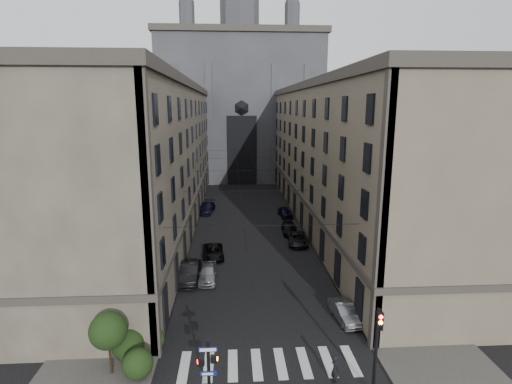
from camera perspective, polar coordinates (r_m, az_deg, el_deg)
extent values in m
cube|color=#383533|center=(55.98, -12.00, -4.46)|extent=(7.00, 80.00, 0.15)
cube|color=#383533|center=(56.79, 9.50, -4.12)|extent=(7.00, 80.00, 0.15)
cube|color=beige|center=(27.22, 1.82, -23.30)|extent=(11.00, 3.20, 0.01)
cube|color=#474237|center=(54.70, -15.53, 4.55)|extent=(13.00, 60.00, 18.00)
cube|color=#38332D|center=(54.35, -16.10, 14.42)|extent=(13.60, 60.60, 0.90)
cube|color=#38332D|center=(55.50, -15.25, -0.37)|extent=(13.40, 60.30, 0.50)
cube|color=brown|center=(55.76, 12.84, 4.82)|extent=(13.00, 60.00, 18.00)
cube|color=#38332D|center=(55.41, 13.31, 14.51)|extent=(13.60, 60.60, 0.90)
cube|color=#38332D|center=(56.55, 12.61, 0.00)|extent=(13.40, 60.30, 0.50)
cube|color=#2D2D33|center=(92.12, -2.25, 11.61)|extent=(34.00, 22.00, 30.00)
cube|color=#38332D|center=(93.28, -2.33, 21.18)|extent=(35.00, 23.00, 1.20)
cylinder|color=#2D2D33|center=(94.53, -2.37, 25.07)|extent=(8.40, 8.40, 14.00)
cone|color=#2D2D33|center=(91.89, -9.91, 24.97)|extent=(3.20, 3.20, 13.00)
cone|color=#2D2D33|center=(92.41, 5.22, 25.02)|extent=(3.20, 3.20, 13.00)
cube|color=black|center=(81.54, -2.02, 5.92)|extent=(6.00, 0.30, 14.00)
cylinder|color=black|center=(23.17, -6.76, -24.46)|extent=(0.18, 0.18, 4.00)
cube|color=orange|center=(22.63, -6.05, -22.63)|extent=(0.34, 0.24, 0.38)
cube|color=#FF0C07|center=(22.87, -7.82, -22.89)|extent=(0.34, 0.24, 0.38)
cube|color=navy|center=(22.18, -6.88, -21.44)|extent=(0.95, 0.05, 0.24)
cube|color=navy|center=(22.98, -6.79, -24.35)|extent=(0.85, 0.05, 0.27)
cylinder|color=black|center=(24.46, 16.73, -21.05)|extent=(0.20, 0.20, 5.20)
cube|color=black|center=(23.26, 17.23, -17.19)|extent=(0.34, 0.30, 1.00)
cylinder|color=#FF0C07|center=(22.98, 17.43, -16.68)|extent=(0.22, 0.05, 0.22)
cylinder|color=orange|center=(23.13, 17.38, -17.38)|extent=(0.22, 0.05, 0.22)
cylinder|color=black|center=(23.29, 17.32, -18.06)|extent=(0.22, 0.05, 0.22)
sphere|color=black|center=(26.33, -16.54, -22.45)|extent=(1.80, 1.80, 1.80)
sphere|color=black|center=(27.96, -17.83, -20.07)|extent=(2.00, 2.00, 2.00)
sphere|color=black|center=(28.65, -14.39, -19.71)|extent=(1.40, 1.40, 1.40)
cylinder|color=black|center=(26.98, -20.11, -21.03)|extent=(0.16, 0.16, 2.40)
sphere|color=black|center=(26.16, -20.37, -18.08)|extent=(2.20, 2.20, 2.20)
cylinder|color=black|center=(28.41, 0.98, -4.83)|extent=(14.00, 0.03, 0.03)
cylinder|color=black|center=(40.01, -0.37, 0.17)|extent=(14.00, 0.03, 0.03)
cylinder|color=black|center=(52.78, -1.16, 3.08)|extent=(14.00, 0.03, 0.03)
cylinder|color=black|center=(65.65, -1.64, 4.86)|extent=(14.00, 0.03, 0.03)
cylinder|color=black|center=(77.56, -1.94, 5.97)|extent=(14.00, 0.03, 0.03)
cylinder|color=black|center=(53.80, -2.59, 2.81)|extent=(0.03, 60.00, 0.03)
cylinder|color=black|center=(53.90, 0.18, 2.84)|extent=(0.03, 60.00, 0.03)
imported|color=gray|center=(37.84, -6.90, -11.41)|extent=(1.78, 4.33, 1.47)
imported|color=black|center=(37.98, -9.54, -11.27)|extent=(1.76, 4.97, 1.64)
imported|color=black|center=(43.16, -6.09, -8.50)|extent=(2.43, 4.71, 1.27)
imported|color=black|center=(60.97, -7.07, -2.26)|extent=(2.80, 5.42, 1.50)
imported|color=slate|center=(32.03, 12.56, -16.40)|extent=(1.79, 4.04, 1.29)
imported|color=black|center=(47.17, 5.94, -6.66)|extent=(2.52, 4.86, 1.31)
imported|color=black|center=(50.97, 4.78, -5.19)|extent=(2.00, 4.61, 1.32)
imported|color=black|center=(58.40, 4.18, -2.91)|extent=(2.03, 4.15, 1.36)
imported|color=black|center=(25.68, 11.24, -23.61)|extent=(0.61, 0.75, 1.76)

